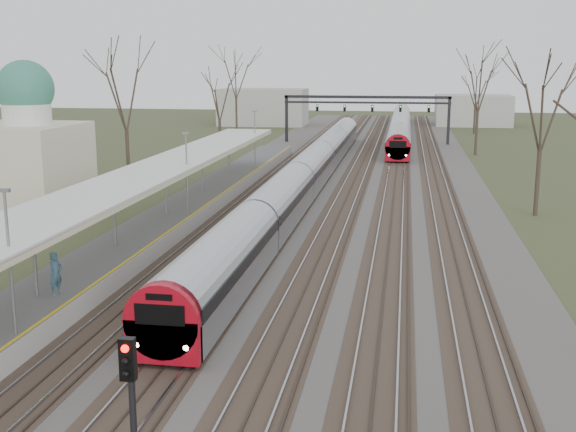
{
  "coord_description": "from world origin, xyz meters",
  "views": [
    {
      "loc": [
        5.2,
        -7.44,
        10.06
      ],
      "look_at": [
        -0.9,
        30.09,
        2.0
      ],
      "focal_mm": 45.0,
      "sensor_mm": 36.0,
      "label": 1
    }
  ],
  "objects_px": {
    "train_near": "(310,169)",
    "signal_post": "(131,394)",
    "train_far": "(400,125)",
    "passenger": "(56,274)"
  },
  "relations": [
    {
      "from": "train_near",
      "to": "train_far",
      "type": "distance_m",
      "value": 45.25
    },
    {
      "from": "train_near",
      "to": "passenger",
      "type": "distance_m",
      "value": 33.59
    },
    {
      "from": "train_near",
      "to": "signal_post",
      "type": "bearing_deg",
      "value": -87.74
    },
    {
      "from": "passenger",
      "to": "signal_post",
      "type": "relative_size",
      "value": 0.43
    },
    {
      "from": "train_near",
      "to": "signal_post",
      "type": "height_order",
      "value": "signal_post"
    },
    {
      "from": "train_far",
      "to": "passenger",
      "type": "bearing_deg",
      "value": -99.35
    },
    {
      "from": "train_near",
      "to": "signal_post",
      "type": "distance_m",
      "value": 44.4
    },
    {
      "from": "train_near",
      "to": "signal_post",
      "type": "xyz_separation_m",
      "value": [
        1.75,
        -44.35,
        1.25
      ]
    },
    {
      "from": "train_far",
      "to": "passenger",
      "type": "relative_size",
      "value": 33.94
    },
    {
      "from": "train_near",
      "to": "passenger",
      "type": "xyz_separation_m",
      "value": [
        -5.81,
        -33.08,
        0.41
      ]
    }
  ]
}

